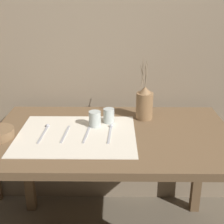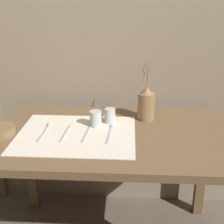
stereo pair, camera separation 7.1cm
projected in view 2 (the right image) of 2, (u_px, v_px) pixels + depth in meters
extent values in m
cube|color=gray|center=(117.00, 37.00, 1.99)|extent=(7.00, 0.06, 2.40)
cube|color=brown|center=(112.00, 136.00, 1.68)|extent=(1.29, 0.80, 0.04)
cube|color=brown|center=(31.00, 163.00, 2.17)|extent=(0.06, 0.06, 0.73)
cube|color=brown|center=(202.00, 168.00, 2.10)|extent=(0.06, 0.06, 0.73)
cube|color=beige|center=(76.00, 134.00, 1.65)|extent=(0.62, 0.51, 0.00)
cylinder|color=olive|center=(146.00, 106.00, 1.82)|extent=(0.10, 0.10, 0.16)
cone|color=olive|center=(147.00, 90.00, 1.79)|extent=(0.07, 0.07, 0.04)
cylinder|color=#847056|center=(146.00, 74.00, 1.74)|extent=(0.04, 0.04, 0.15)
cylinder|color=#847056|center=(148.00, 77.00, 1.75)|extent=(0.01, 0.01, 0.13)
cylinder|color=#847056|center=(144.00, 73.00, 1.75)|extent=(0.01, 0.04, 0.16)
cylinder|color=#847056|center=(145.00, 76.00, 1.77)|extent=(0.03, 0.02, 0.12)
cylinder|color=#847056|center=(148.00, 76.00, 1.74)|extent=(0.02, 0.02, 0.14)
cylinder|color=#B7C1BC|center=(96.00, 119.00, 1.73)|extent=(0.07, 0.07, 0.09)
cylinder|color=#B7C1BC|center=(110.00, 116.00, 1.78)|extent=(0.06, 0.06, 0.08)
cube|color=#A8A8AD|center=(43.00, 133.00, 1.66)|extent=(0.02, 0.21, 0.00)
sphere|color=#A8A8AD|center=(49.00, 125.00, 1.75)|extent=(0.02, 0.02, 0.02)
cube|color=#A8A8AD|center=(65.00, 133.00, 1.66)|extent=(0.02, 0.21, 0.00)
cube|color=#A8A8AD|center=(87.00, 134.00, 1.65)|extent=(0.03, 0.21, 0.00)
cube|color=#A8A8AD|center=(109.00, 134.00, 1.64)|extent=(0.02, 0.21, 0.00)
sphere|color=#A8A8AD|center=(112.00, 126.00, 1.74)|extent=(0.02, 0.02, 0.02)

